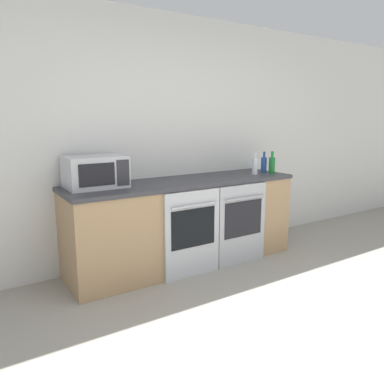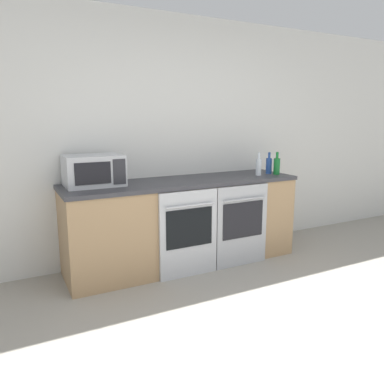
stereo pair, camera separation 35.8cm
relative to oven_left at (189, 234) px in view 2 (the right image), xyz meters
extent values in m
plane|color=gray|center=(0.11, -1.77, -0.44)|extent=(16.00, 16.00, 0.00)
cube|color=silver|center=(0.11, 0.70, 0.86)|extent=(10.00, 0.06, 2.60)
cube|color=tan|center=(0.11, 0.34, -0.01)|extent=(2.44, 0.65, 0.86)
cube|color=#38383D|center=(0.11, 0.34, 0.44)|extent=(2.47, 0.68, 0.04)
cube|color=#B7BABF|center=(0.00, 0.00, -0.01)|extent=(0.61, 0.03, 0.86)
cube|color=black|center=(0.00, -0.02, 0.06)|extent=(0.49, 0.01, 0.38)
cylinder|color=#B7BABF|center=(0.00, -0.04, 0.28)|extent=(0.50, 0.02, 0.02)
cube|color=#A8AAAF|center=(0.62, 0.00, -0.01)|extent=(0.61, 0.03, 0.86)
cube|color=black|center=(0.62, -0.02, 0.06)|extent=(0.49, 0.01, 0.38)
cylinder|color=#A8AAAF|center=(0.62, -0.04, 0.28)|extent=(0.50, 0.02, 0.02)
cube|color=#B7BABF|center=(-0.78, 0.44, 0.61)|extent=(0.53, 0.39, 0.29)
cube|color=black|center=(-0.83, 0.24, 0.61)|extent=(0.32, 0.01, 0.20)
cube|color=#2D2D33|center=(-0.59, 0.24, 0.61)|extent=(0.12, 0.01, 0.23)
cylinder|color=silver|center=(1.00, 0.25, 0.56)|extent=(0.06, 0.06, 0.19)
cylinder|color=silver|center=(1.00, 0.25, 0.69)|extent=(0.03, 0.03, 0.07)
cylinder|color=#19722D|center=(1.22, 0.21, 0.56)|extent=(0.07, 0.07, 0.18)
cylinder|color=#19722D|center=(1.22, 0.21, 0.68)|extent=(0.03, 0.03, 0.07)
cylinder|color=#234793|center=(1.19, 0.31, 0.55)|extent=(0.07, 0.07, 0.18)
cylinder|color=#234793|center=(1.19, 0.31, 0.67)|extent=(0.03, 0.03, 0.07)
camera|label=1|loc=(-1.86, -2.91, 1.10)|focal=35.00mm
camera|label=2|loc=(-1.55, -3.09, 1.10)|focal=35.00mm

